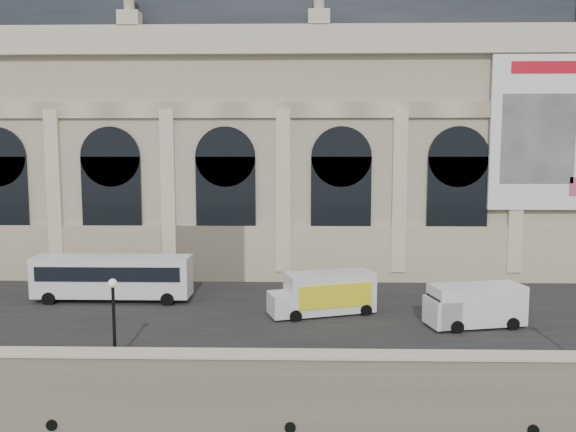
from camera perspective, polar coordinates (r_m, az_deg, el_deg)
name	(u,v)px	position (r m, az deg, el deg)	size (l,w,h in m)	color
quay	(278,282)	(63.29, -1.02, -6.72)	(160.00, 70.00, 6.00)	gray
street	(267,305)	(42.21, -2.17, -9.04)	(160.00, 24.00, 0.06)	#2D2D2D
parapet	(251,364)	(29.30, -3.79, -14.78)	(160.00, 1.40, 1.21)	gray
museum	(217,130)	(58.20, -7.18, 8.69)	(69.00, 18.70, 29.10)	#B8AC8D
bus_left	(113,276)	(44.91, -17.40, -5.86)	(11.89, 2.78, 3.50)	silver
van_c	(471,306)	(38.60, 18.08, -8.67)	(6.54, 3.52, 2.76)	white
box_truck	(324,294)	(39.58, 3.69, -7.89)	(7.70, 4.43, 2.96)	silver
lamp_left	(114,322)	(31.71, -17.27, -10.21)	(0.47, 0.47, 4.62)	black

